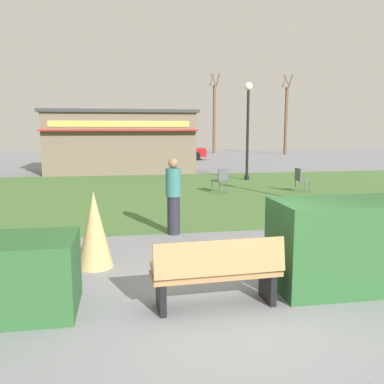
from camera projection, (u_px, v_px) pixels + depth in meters
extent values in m
plane|color=slate|center=(244.00, 310.00, 5.37)|extent=(80.00, 80.00, 0.00)
cube|color=#446B33|center=(164.00, 193.00, 15.17)|extent=(36.00, 12.00, 0.01)
cube|color=#9E7547|center=(216.00, 273.00, 5.45)|extent=(1.72, 0.56, 0.06)
cube|color=#9E7547|center=(221.00, 258.00, 5.19)|extent=(1.70, 0.21, 0.44)
cube|color=black|center=(161.00, 294.00, 5.33)|extent=(0.10, 0.44, 0.45)
cube|color=black|center=(267.00, 285.00, 5.64)|extent=(0.10, 0.44, 0.45)
cube|color=#9E7547|center=(154.00, 269.00, 5.26)|extent=(0.08, 0.44, 0.06)
cube|color=#9E7547|center=(274.00, 260.00, 5.60)|extent=(0.08, 0.44, 0.06)
cube|color=#28562B|center=(365.00, 243.00, 6.13)|extent=(2.73, 1.10, 1.30)
cone|color=tan|center=(275.00, 240.00, 6.88)|extent=(0.74, 0.74, 1.00)
cone|color=tan|center=(95.00, 230.00, 6.96)|extent=(0.60, 0.60, 1.30)
cylinder|color=black|center=(247.00, 178.00, 18.97)|extent=(0.22, 0.22, 0.20)
cylinder|color=black|center=(248.00, 136.00, 18.68)|extent=(0.12, 0.12, 4.00)
sphere|color=white|center=(249.00, 86.00, 18.35)|extent=(0.36, 0.36, 0.36)
cube|color=#6B5B4C|center=(121.00, 143.00, 22.21)|extent=(7.57, 3.64, 3.10)
cube|color=#333338|center=(120.00, 112.00, 21.96)|extent=(7.87, 3.94, 0.16)
cube|color=maroon|center=(120.00, 130.00, 20.15)|extent=(7.67, 0.36, 0.08)
cube|color=#D8CC4C|center=(120.00, 124.00, 20.26)|extent=(6.81, 0.04, 0.28)
cube|color=#4C5156|center=(303.00, 180.00, 15.24)|extent=(0.47, 0.47, 0.04)
cube|color=#4C5156|center=(298.00, 174.00, 15.16)|extent=(0.07, 0.44, 0.44)
cylinder|color=#4C5156|center=(310.00, 187.00, 15.14)|extent=(0.03, 0.03, 0.45)
cylinder|color=#4C5156|center=(305.00, 185.00, 15.50)|extent=(0.03, 0.03, 0.45)
cylinder|color=#4C5156|center=(300.00, 187.00, 15.05)|extent=(0.03, 0.03, 0.45)
cylinder|color=#4C5156|center=(295.00, 186.00, 15.42)|extent=(0.03, 0.03, 0.45)
cube|color=#4C5156|center=(219.00, 181.00, 15.06)|extent=(0.59, 0.59, 0.04)
cube|color=#4C5156|center=(223.00, 175.00, 14.87)|extent=(0.41, 0.23, 0.44)
cylinder|color=#4C5156|center=(220.00, 186.00, 15.36)|extent=(0.03, 0.03, 0.45)
cylinder|color=#4C5156|center=(212.00, 187.00, 15.14)|extent=(0.03, 0.03, 0.45)
cylinder|color=#4C5156|center=(227.00, 187.00, 15.05)|extent=(0.03, 0.03, 0.45)
cylinder|color=#4C5156|center=(219.00, 188.00, 14.84)|extent=(0.03, 0.03, 0.45)
cylinder|color=#23232D|center=(174.00, 215.00, 9.19)|extent=(0.28, 0.28, 0.85)
cylinder|color=#336B66|center=(173.00, 182.00, 9.08)|extent=(0.34, 0.34, 0.62)
sphere|color=#8C6647|center=(173.00, 163.00, 9.01)|extent=(0.22, 0.22, 0.22)
cube|color=silver|center=(109.00, 153.00, 30.15)|extent=(4.24, 1.89, 0.60)
cube|color=black|center=(106.00, 147.00, 30.05)|extent=(2.35, 1.64, 0.44)
cylinder|color=black|center=(126.00, 155.00, 31.32)|extent=(0.64, 0.23, 0.64)
cylinder|color=black|center=(127.00, 157.00, 29.54)|extent=(0.64, 0.23, 0.64)
cylinder|color=black|center=(91.00, 156.00, 30.83)|extent=(0.64, 0.23, 0.64)
cylinder|color=black|center=(90.00, 157.00, 29.05)|extent=(0.64, 0.23, 0.64)
cube|color=maroon|center=(177.00, 152.00, 30.98)|extent=(4.20, 1.80, 0.60)
cube|color=black|center=(175.00, 147.00, 30.89)|extent=(2.31, 1.59, 0.44)
cylinder|color=black|center=(192.00, 154.00, 32.12)|extent=(0.64, 0.22, 0.64)
cylinder|color=black|center=(196.00, 156.00, 30.33)|extent=(0.64, 0.22, 0.64)
cylinder|color=black|center=(158.00, 155.00, 31.69)|extent=(0.64, 0.22, 0.64)
cylinder|color=black|center=(160.00, 156.00, 29.90)|extent=(0.64, 0.22, 0.64)
cylinder|color=brown|center=(214.00, 119.00, 38.78)|extent=(0.28, 0.28, 6.27)
cylinder|color=brown|center=(218.00, 80.00, 38.38)|extent=(0.25, 0.58, 1.12)
cylinder|color=brown|center=(212.00, 80.00, 38.49)|extent=(0.54, 0.36, 1.12)
cylinder|color=brown|center=(213.00, 79.00, 37.90)|extent=(0.54, 0.35, 1.12)
cylinder|color=brown|center=(286.00, 121.00, 36.83)|extent=(0.28, 0.28, 5.90)
cylinder|color=brown|center=(290.00, 81.00, 36.46)|extent=(0.25, 0.58, 1.12)
cylinder|color=brown|center=(284.00, 81.00, 36.57)|extent=(0.54, 0.36, 1.12)
cylinder|color=brown|center=(287.00, 81.00, 35.98)|extent=(0.54, 0.35, 1.12)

